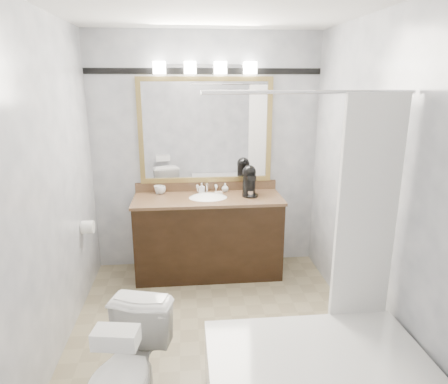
{
  "coord_description": "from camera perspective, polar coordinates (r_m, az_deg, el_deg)",
  "views": [
    {
      "loc": [
        -0.22,
        -2.91,
        2.03
      ],
      "look_at": [
        0.1,
        0.35,
        1.09
      ],
      "focal_mm": 32.0,
      "sensor_mm": 36.0,
      "label": 1
    }
  ],
  "objects": [
    {
      "name": "room",
      "position": [
        3.02,
        -1.26,
        0.99
      ],
      "size": [
        2.42,
        2.62,
        2.52
      ],
      "color": "gray",
      "rests_on": "ground"
    },
    {
      "name": "tissue_box",
      "position": [
        2.23,
        -15.19,
        -19.43
      ],
      "size": [
        0.25,
        0.16,
        0.09
      ],
      "primitive_type": "cube",
      "rotation": [
        0.0,
        0.0,
        -0.17
      ],
      "color": "white",
      "rests_on": "toilet"
    },
    {
      "name": "soap_bar",
      "position": [
        4.22,
        -0.8,
        -0.12
      ],
      "size": [
        0.08,
        0.06,
        0.02
      ],
      "primitive_type": "cube",
      "rotation": [
        0.0,
        0.0,
        0.26
      ],
      "color": "beige",
      "rests_on": "vanity"
    },
    {
      "name": "mirror",
      "position": [
        4.23,
        -2.63,
        8.73
      ],
      "size": [
        1.4,
        0.04,
        1.1
      ],
      "color": "#A58B4A",
      "rests_on": "room"
    },
    {
      "name": "vanity",
      "position": [
        4.24,
        -2.25,
        -6.05
      ],
      "size": [
        1.53,
        0.58,
        0.97
      ],
      "color": "black",
      "rests_on": "ground"
    },
    {
      "name": "accent_stripe",
      "position": [
        4.21,
        -2.74,
        16.87
      ],
      "size": [
        2.4,
        0.01,
        0.06
      ],
      "primitive_type": "cube",
      "color": "black",
      "rests_on": "room"
    },
    {
      "name": "coffee_maker",
      "position": [
        4.15,
        3.63,
        1.74
      ],
      "size": [
        0.16,
        0.21,
        0.32
      ],
      "rotation": [
        0.0,
        0.0,
        0.07
      ],
      "color": "black",
      "rests_on": "vanity"
    },
    {
      "name": "soap_bottle_a",
      "position": [
        4.23,
        -3.18,
        0.54
      ],
      "size": [
        0.07,
        0.07,
        0.12
      ],
      "primitive_type": "imported",
      "rotation": [
        0.0,
        0.0,
        -0.39
      ],
      "color": "white",
      "rests_on": "vanity"
    },
    {
      "name": "cup_right",
      "position": [
        4.29,
        -9.35,
        0.34
      ],
      "size": [
        0.11,
        0.11,
        0.09
      ],
      "primitive_type": "imported",
      "rotation": [
        0.0,
        0.0,
        -0.2
      ],
      "color": "white",
      "rests_on": "vanity"
    },
    {
      "name": "soap_bottle_b",
      "position": [
        4.3,
        0.15,
        0.66
      ],
      "size": [
        0.08,
        0.08,
        0.09
      ],
      "primitive_type": "imported",
      "rotation": [
        0.0,
        0.0,
        -0.13
      ],
      "color": "white",
      "rests_on": "vanity"
    },
    {
      "name": "toilet",
      "position": [
        2.63,
        -13.75,
        -24.13
      ],
      "size": [
        0.57,
        0.78,
        0.71
      ],
      "primitive_type": "imported",
      "rotation": [
        0.0,
        0.0,
        -0.27
      ],
      "color": "white",
      "rests_on": "ground"
    },
    {
      "name": "tp_roll",
      "position": [
        3.92,
        -18.89,
        -4.76
      ],
      "size": [
        0.11,
        0.12,
        0.12
      ],
      "primitive_type": "cylinder",
      "rotation": [
        0.0,
        1.57,
        0.0
      ],
      "color": "white",
      "rests_on": "room"
    },
    {
      "name": "bathtub",
      "position": [
        2.77,
        13.0,
        -23.58
      ],
      "size": [
        1.3,
        0.75,
        1.96
      ],
      "color": "white",
      "rests_on": "ground"
    },
    {
      "name": "vanity_light_bar",
      "position": [
        4.15,
        -2.7,
        17.35
      ],
      "size": [
        1.02,
        0.14,
        0.12
      ],
      "color": "silver",
      "rests_on": "room"
    },
    {
      "name": "cup_left",
      "position": [
        4.28,
        -9.02,
        0.29
      ],
      "size": [
        0.14,
        0.14,
        0.08
      ],
      "primitive_type": "imported",
      "rotation": [
        0.0,
        0.0,
        0.41
      ],
      "color": "white",
      "rests_on": "vanity"
    }
  ]
}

